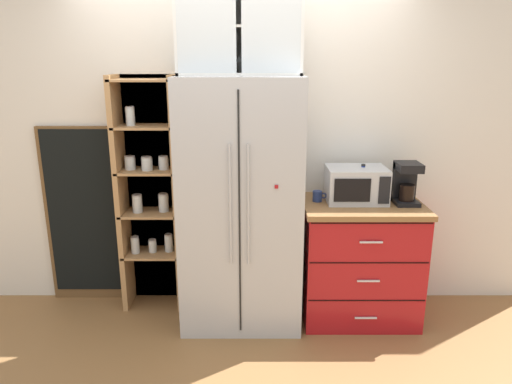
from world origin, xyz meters
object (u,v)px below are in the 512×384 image
at_px(microwave, 358,185).
at_px(bottle_cobalt, 364,185).
at_px(mug_navy, 319,196).
at_px(chalkboard_menu, 84,215).
at_px(coffee_maker, 408,183).
at_px(refrigerator, 242,204).

height_order(microwave, bottle_cobalt, bottle_cobalt).
bearing_deg(mug_navy, chalkboard_menu, 172.89).
bearing_deg(chalkboard_menu, bottle_cobalt, -5.55).
bearing_deg(bottle_cobalt, microwave, -162.36).
bearing_deg(chalkboard_menu, coffee_maker, -6.17).
relative_size(mug_navy, chalkboard_menu, 0.07).
bearing_deg(mug_navy, bottle_cobalt, 3.30).
bearing_deg(coffee_maker, chalkboard_menu, 173.83).
distance_m(microwave, bottle_cobalt, 0.05).
height_order(coffee_maker, mug_navy, coffee_maker).
bearing_deg(refrigerator, mug_navy, 6.88).
height_order(refrigerator, bottle_cobalt, refrigerator).
distance_m(microwave, coffee_maker, 0.36).
xyz_separation_m(microwave, coffee_maker, (0.36, -0.04, 0.03)).
bearing_deg(microwave, bottle_cobalt, 17.64).
distance_m(mug_navy, chalkboard_menu, 1.90).
height_order(microwave, chalkboard_menu, chalkboard_menu).
distance_m(microwave, chalkboard_menu, 2.19).
relative_size(refrigerator, mug_navy, 17.46).
xyz_separation_m(coffee_maker, mug_navy, (-0.64, 0.04, -0.12)).
height_order(microwave, coffee_maker, coffee_maker).
bearing_deg(coffee_maker, refrigerator, -178.54).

